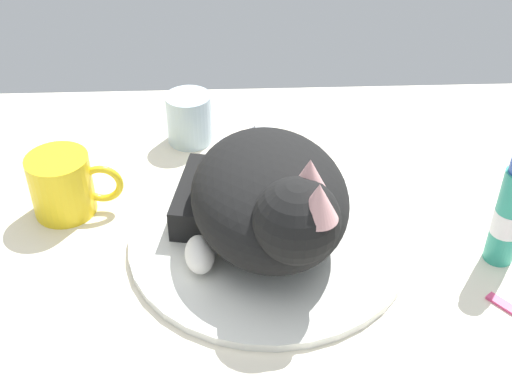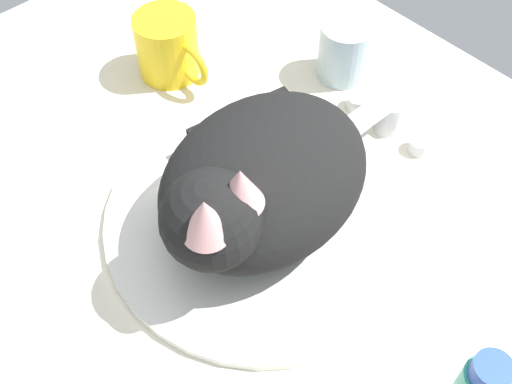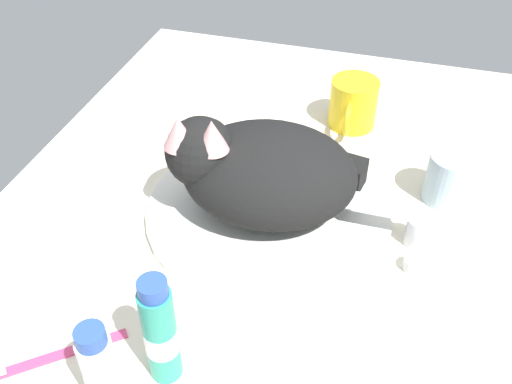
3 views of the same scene
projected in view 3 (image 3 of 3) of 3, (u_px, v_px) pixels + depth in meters
ground_plane at (268, 221)px, 86.58cm from camera, size 110.00×82.50×3.00cm
sink_basin at (268, 211)px, 85.25cm from camera, size 36.05×36.05×1.12cm
faucet at (409, 225)px, 79.40cm from camera, size 13.15×11.21×6.49cm
cat at (260, 169)px, 80.66cm from camera, size 23.72×27.88×16.50cm
coffee_mug at (353, 104)px, 101.03cm from camera, size 12.50×8.38×8.66cm
rinse_cup at (449, 178)px, 85.74cm from camera, size 7.00×7.00×7.94cm
toothpaste_bottle at (160, 333)px, 60.83cm from camera, size 3.71×3.71×15.08cm
mouthwash_bottle at (101, 371)px, 58.68cm from camera, size 3.68×3.68×12.57cm
toothbrush at (50, 356)px, 66.21cm from camera, size 11.04×13.11×1.60cm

